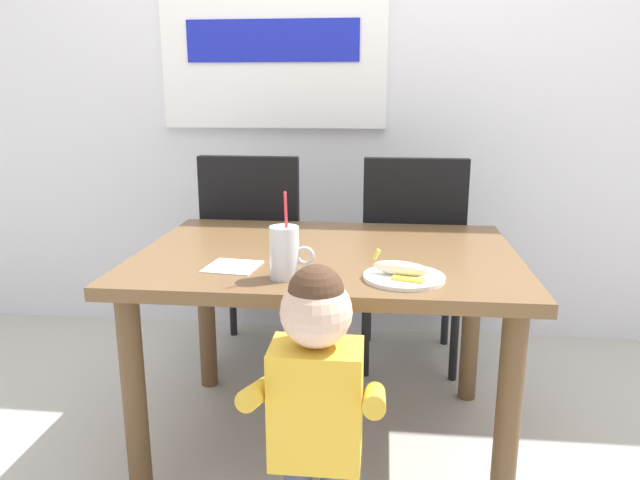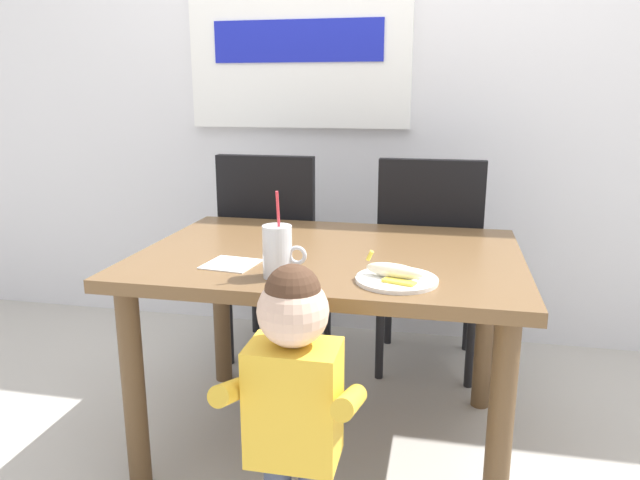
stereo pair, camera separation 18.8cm
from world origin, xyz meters
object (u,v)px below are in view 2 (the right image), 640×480
object	(u,v)px
milk_cup	(278,254)
peeled_banana	(395,272)
dining_table	(330,280)
dining_chair_right	(429,255)
toddler_standing	(294,389)
dining_chair_left	(274,246)
snack_plate	(397,280)
paper_napkin	(231,264)

from	to	relation	value
milk_cup	peeled_banana	size ratio (longest dim) A/B	1.44
dining_table	peeled_banana	bearing A→B (deg)	-50.16
dining_chair_right	toddler_standing	xyz separation A→B (m)	(-0.28, -1.24, -0.02)
dining_table	dining_chair_left	xyz separation A→B (m)	(-0.38, 0.63, -0.06)
peeled_banana	toddler_standing	bearing A→B (deg)	-122.19
snack_plate	peeled_banana	distance (m)	0.03
paper_napkin	snack_plate	bearing A→B (deg)	-7.13
dining_table	milk_cup	size ratio (longest dim) A/B	4.93
dining_chair_right	peeled_banana	distance (m)	0.93
toddler_standing	milk_cup	distance (m)	0.41
toddler_standing	milk_cup	xyz separation A→B (m)	(-0.12, 0.31, 0.25)
dining_table	milk_cup	xyz separation A→B (m)	(-0.09, -0.30, 0.17)
dining_table	dining_chair_left	distance (m)	0.73
dining_chair_left	dining_chair_right	world-z (taller)	same
peeled_banana	snack_plate	bearing A→B (deg)	46.37
snack_plate	peeled_banana	bearing A→B (deg)	-133.63
toddler_standing	snack_plate	xyz separation A→B (m)	(0.21, 0.33, 0.18)
dining_chair_left	milk_cup	distance (m)	1.00
dining_table	toddler_standing	size ratio (longest dim) A/B	1.48
dining_chair_left	peeled_banana	size ratio (longest dim) A/B	5.48
milk_cup	peeled_banana	distance (m)	0.33
milk_cup	paper_napkin	size ratio (longest dim) A/B	1.68
paper_napkin	milk_cup	bearing A→B (deg)	-26.76
dining_table	paper_napkin	xyz separation A→B (m)	(-0.27, -0.22, 0.10)
toddler_standing	dining_chair_left	bearing A→B (deg)	108.28
dining_chair_left	snack_plate	xyz separation A→B (m)	(0.62, -0.91, 0.17)
peeled_banana	paper_napkin	size ratio (longest dim) A/B	1.17
dining_chair_left	snack_plate	world-z (taller)	dining_chair_left
dining_chair_right	peeled_banana	world-z (taller)	dining_chair_right
dining_chair_right	paper_napkin	world-z (taller)	dining_chair_right
dining_chair_left	peeled_banana	xyz separation A→B (m)	(0.62, -0.91, 0.19)
snack_plate	dining_table	bearing A→B (deg)	131.02
dining_table	paper_napkin	size ratio (longest dim) A/B	8.27
dining_chair_left	toddler_standing	bearing A→B (deg)	108.28
snack_plate	toddler_standing	bearing A→B (deg)	-122.41
dining_chair_left	dining_chair_right	xyz separation A→B (m)	(0.69, -0.00, 0.00)
toddler_standing	peeled_banana	xyz separation A→B (m)	(0.21, 0.33, 0.21)
dining_table	dining_chair_right	distance (m)	0.70
dining_table	paper_napkin	distance (m)	0.36
milk_cup	paper_napkin	xyz separation A→B (m)	(-0.18, 0.09, -0.06)
dining_chair_left	toddler_standing	distance (m)	1.31
dining_chair_left	milk_cup	size ratio (longest dim) A/B	3.81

